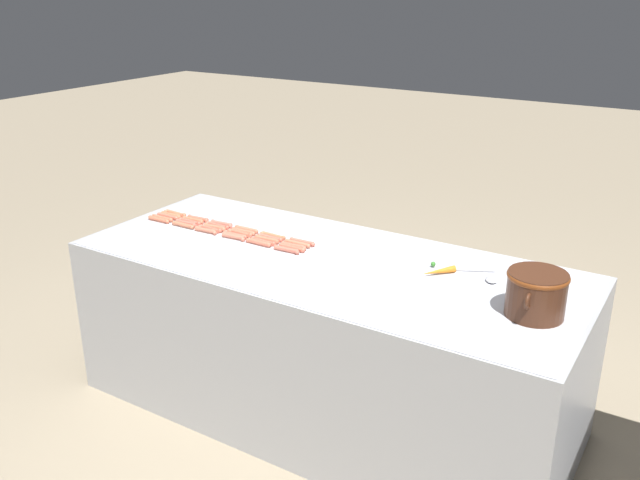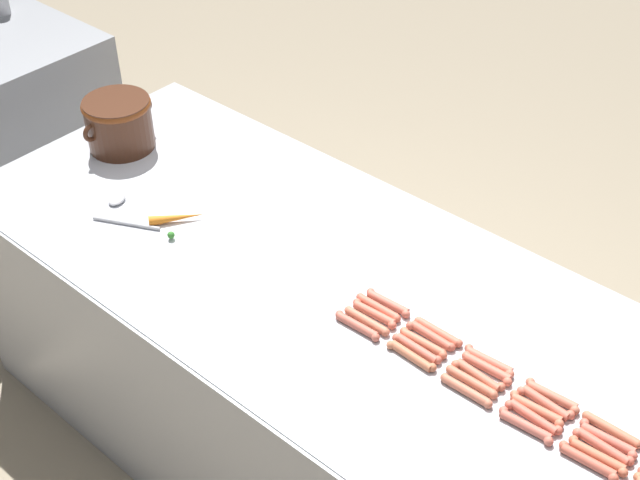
{
  "view_description": "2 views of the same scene",
  "coord_description": "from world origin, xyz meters",
  "px_view_note": "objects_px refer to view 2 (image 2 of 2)",
  "views": [
    {
      "loc": [
        2.51,
        1.52,
        2.04
      ],
      "look_at": [
        -0.08,
        -0.08,
        0.88
      ],
      "focal_mm": 38.17,
      "sensor_mm": 36.0,
      "label": 1
    },
    {
      "loc": [
        -1.38,
        -1.18,
        2.45
      ],
      "look_at": [
        0.02,
        0.04,
        0.93
      ],
      "focal_mm": 47.91,
      "sensor_mm": 36.0,
      "label": 2
    }
  ],
  "objects_px": {
    "hot_dog_25": "(611,429)",
    "hot_dog_29": "(388,303)",
    "hot_dog_8": "(533,417)",
    "serving_spoon": "(120,207)",
    "hot_dog_5": "(357,326)",
    "hot_dog_2": "(526,426)",
    "hot_dog_3": "(466,391)",
    "hot_dog_16": "(423,343)",
    "soda_can": "(0,0)",
    "hot_dog_4": "(411,356)",
    "hot_dog_15": "(478,375)",
    "hot_dog_9": "(471,382)",
    "hot_dog_23": "(378,308)",
    "hot_dog_22": "(430,336)",
    "hot_dog_17": "(374,314)",
    "hot_dog_20": "(545,403)",
    "hot_dog_26": "(552,396)",
    "hot_dog_28": "(438,332)",
    "hot_dog_1": "(588,461)",
    "hot_dog_13": "(603,447)",
    "hot_dog_10": "(417,349)",
    "bean_pot": "(119,121)",
    "carrot": "(176,219)",
    "hot_dog_19": "(608,439)",
    "hot_dog_7": "(598,456)",
    "hot_dog_27": "(489,361)",
    "hot_dog_21": "(486,369)"
  },
  "relations": [
    {
      "from": "hot_dog_15",
      "to": "bean_pot",
      "type": "relative_size",
      "value": 0.51
    },
    {
      "from": "hot_dog_15",
      "to": "hot_dog_26",
      "type": "height_order",
      "value": "same"
    },
    {
      "from": "hot_dog_19",
      "to": "hot_dog_22",
      "type": "xyz_separation_m",
      "value": [
        0.0,
        0.5,
        0.0
      ]
    },
    {
      "from": "hot_dog_1",
      "to": "hot_dog_26",
      "type": "distance_m",
      "value": 0.2
    },
    {
      "from": "hot_dog_5",
      "to": "hot_dog_8",
      "type": "distance_m",
      "value": 0.51
    },
    {
      "from": "hot_dog_2",
      "to": "hot_dog_26",
      "type": "relative_size",
      "value": 1.0
    },
    {
      "from": "hot_dog_8",
      "to": "hot_dog_23",
      "type": "height_order",
      "value": "same"
    },
    {
      "from": "hot_dog_16",
      "to": "carrot",
      "type": "height_order",
      "value": "carrot"
    },
    {
      "from": "hot_dog_10",
      "to": "hot_dog_16",
      "type": "relative_size",
      "value": 1.0
    },
    {
      "from": "hot_dog_15",
      "to": "bean_pot",
      "type": "distance_m",
      "value": 1.52
    },
    {
      "from": "hot_dog_5",
      "to": "hot_dog_7",
      "type": "distance_m",
      "value": 0.68
    },
    {
      "from": "hot_dog_8",
      "to": "serving_spoon",
      "type": "height_order",
      "value": "hot_dog_8"
    },
    {
      "from": "hot_dog_8",
      "to": "hot_dog_22",
      "type": "height_order",
      "value": "same"
    },
    {
      "from": "hot_dog_25",
      "to": "hot_dog_29",
      "type": "xyz_separation_m",
      "value": [
        0.0,
        0.66,
        0.0
      ]
    },
    {
      "from": "hot_dog_9",
      "to": "hot_dog_16",
      "type": "distance_m",
      "value": 0.17
    },
    {
      "from": "hot_dog_9",
      "to": "hot_dog_22",
      "type": "height_order",
      "value": "same"
    },
    {
      "from": "hot_dog_5",
      "to": "bean_pot",
      "type": "height_order",
      "value": "bean_pot"
    },
    {
      "from": "hot_dog_5",
      "to": "hot_dog_25",
      "type": "height_order",
      "value": "same"
    },
    {
      "from": "hot_dog_13",
      "to": "hot_dog_1",
      "type": "bearing_deg",
      "value": 173.77
    },
    {
      "from": "hot_dog_15",
      "to": "carrot",
      "type": "relative_size",
      "value": 0.95
    },
    {
      "from": "hot_dog_8",
      "to": "hot_dog_28",
      "type": "bearing_deg",
      "value": 75.39
    },
    {
      "from": "hot_dog_9",
      "to": "hot_dog_21",
      "type": "distance_m",
      "value": 0.06
    },
    {
      "from": "hot_dog_22",
      "to": "serving_spoon",
      "type": "relative_size",
      "value": 0.58
    },
    {
      "from": "hot_dog_2",
      "to": "hot_dog_17",
      "type": "xyz_separation_m",
      "value": [
        0.07,
        0.5,
        0.0
      ]
    },
    {
      "from": "hot_dog_27",
      "to": "hot_dog_9",
      "type": "bearing_deg",
      "value": -177.13
    },
    {
      "from": "hot_dog_2",
      "to": "hot_dog_10",
      "type": "relative_size",
      "value": 1.0
    },
    {
      "from": "hot_dog_1",
      "to": "hot_dog_10",
      "type": "height_order",
      "value": "same"
    },
    {
      "from": "hot_dog_2",
      "to": "hot_dog_3",
      "type": "relative_size",
      "value": 1.0
    },
    {
      "from": "hot_dog_4",
      "to": "hot_dog_13",
      "type": "xyz_separation_m",
      "value": [
        0.06,
        -0.5,
        0.0
      ]
    },
    {
      "from": "hot_dog_15",
      "to": "hot_dog_29",
      "type": "distance_m",
      "value": 0.34
    },
    {
      "from": "hot_dog_7",
      "to": "hot_dog_19",
      "type": "relative_size",
      "value": 1.0
    },
    {
      "from": "hot_dog_4",
      "to": "hot_dog_15",
      "type": "relative_size",
      "value": 1.0
    },
    {
      "from": "hot_dog_4",
      "to": "hot_dog_8",
      "type": "xyz_separation_m",
      "value": [
        0.03,
        -0.34,
        0.0
      ]
    },
    {
      "from": "hot_dog_8",
      "to": "serving_spoon",
      "type": "relative_size",
      "value": 0.58
    },
    {
      "from": "hot_dog_23",
      "to": "hot_dog_4",
      "type": "bearing_deg",
      "value": -116.47
    },
    {
      "from": "hot_dog_4",
      "to": "hot_dog_10",
      "type": "height_order",
      "value": "same"
    },
    {
      "from": "hot_dog_27",
      "to": "serving_spoon",
      "type": "distance_m",
      "value": 1.25
    },
    {
      "from": "hot_dog_1",
      "to": "hot_dog_25",
      "type": "height_order",
      "value": "same"
    },
    {
      "from": "hot_dog_25",
      "to": "soda_can",
      "type": "bearing_deg",
      "value": 84.5
    },
    {
      "from": "hot_dog_17",
      "to": "hot_dog_20",
      "type": "bearing_deg",
      "value": -86.94
    },
    {
      "from": "hot_dog_15",
      "to": "hot_dog_25",
      "type": "bearing_deg",
      "value": -79.36
    },
    {
      "from": "hot_dog_25",
      "to": "soda_can",
      "type": "distance_m",
      "value": 2.93
    },
    {
      "from": "hot_dog_9",
      "to": "hot_dog_25",
      "type": "xyz_separation_m",
      "value": [
        0.09,
        -0.33,
        0.0
      ]
    },
    {
      "from": "hot_dog_26",
      "to": "hot_dog_29",
      "type": "xyz_separation_m",
      "value": [
        0.0,
        0.5,
        0.0
      ]
    },
    {
      "from": "hot_dog_10",
      "to": "hot_dog_21",
      "type": "xyz_separation_m",
      "value": [
        0.06,
        -0.17,
        0.0
      ]
    },
    {
      "from": "hot_dog_16",
      "to": "soda_can",
      "type": "bearing_deg",
      "value": 81.98
    },
    {
      "from": "hot_dog_20",
      "to": "hot_dog_27",
      "type": "bearing_deg",
      "value": 80.95
    },
    {
      "from": "hot_dog_25",
      "to": "hot_dog_28",
      "type": "bearing_deg",
      "value": 90.15
    },
    {
      "from": "hot_dog_17",
      "to": "soda_can",
      "type": "height_order",
      "value": "soda_can"
    },
    {
      "from": "hot_dog_5",
      "to": "hot_dog_8",
      "type": "relative_size",
      "value": 1.0
    }
  ]
}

